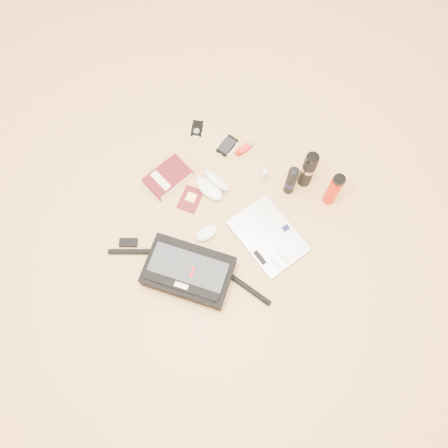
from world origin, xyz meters
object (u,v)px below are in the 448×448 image
at_px(thermos_red, 334,190).
at_px(laptop, 268,236).
at_px(thermos_black, 308,170).
at_px(book, 168,177).
at_px(messenger_bag, 188,271).

bearing_deg(thermos_red, laptop, -115.60).
xyz_separation_m(laptop, thermos_black, (0.01, 0.36, 0.11)).
bearing_deg(book, thermos_red, 39.67).
relative_size(messenger_bag, thermos_red, 3.38).
distance_m(thermos_black, thermos_red, 0.15).
height_order(laptop, thermos_black, thermos_black).
bearing_deg(laptop, book, -158.70).
bearing_deg(thermos_black, messenger_bag, -108.33).
height_order(book, thermos_red, thermos_red).
bearing_deg(laptop, thermos_black, 110.92).
height_order(messenger_bag, thermos_red, thermos_red).
distance_m(book, thermos_black, 0.70).
relative_size(messenger_bag, thermos_black, 3.13).
bearing_deg(book, messenger_bag, -29.08).
bearing_deg(book, laptop, 15.36).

